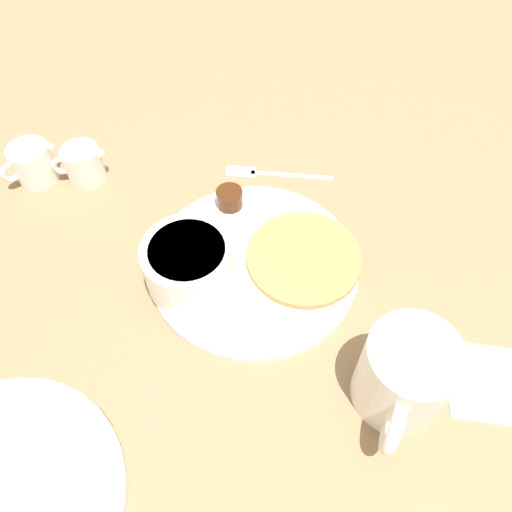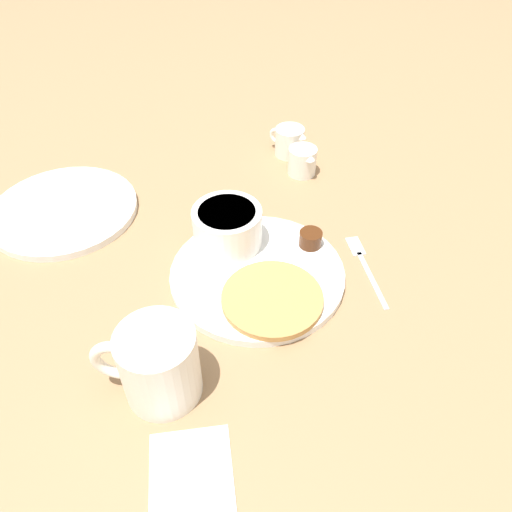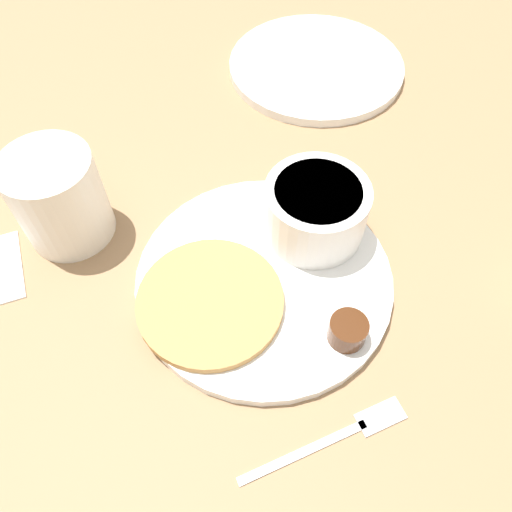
# 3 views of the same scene
# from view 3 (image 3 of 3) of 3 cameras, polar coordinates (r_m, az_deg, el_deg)

# --- Properties ---
(ground_plane) EXTENTS (4.00, 4.00, 0.00)m
(ground_plane) POSITION_cam_3_polar(r_m,az_deg,el_deg) (0.49, 0.91, -2.96)
(ground_plane) COLOR #93704C
(plate) EXTENTS (0.25, 0.25, 0.01)m
(plate) POSITION_cam_3_polar(r_m,az_deg,el_deg) (0.49, 0.92, -2.59)
(plate) COLOR white
(plate) RESTS_ON ground_plane
(pancake_stack) EXTENTS (0.14, 0.14, 0.01)m
(pancake_stack) POSITION_cam_3_polar(r_m,az_deg,el_deg) (0.47, -5.39, -5.01)
(pancake_stack) COLOR #B78447
(pancake_stack) RESTS_ON plate
(bowl) EXTENTS (0.10, 0.10, 0.06)m
(bowl) POSITION_cam_3_polar(r_m,az_deg,el_deg) (0.49, 6.83, 5.34)
(bowl) COLOR white
(bowl) RESTS_ON plate
(syrup_cup) EXTENTS (0.03, 0.03, 0.02)m
(syrup_cup) POSITION_cam_3_polar(r_m,az_deg,el_deg) (0.45, 10.43, -8.39)
(syrup_cup) COLOR #47230F
(syrup_cup) RESTS_ON plate
(butter_ramekin) EXTENTS (0.04, 0.04, 0.04)m
(butter_ramekin) POSITION_cam_3_polar(r_m,az_deg,el_deg) (0.51, 9.20, 4.49)
(butter_ramekin) COLOR white
(butter_ramekin) RESTS_ON plate
(coffee_mug) EXTENTS (0.09, 0.12, 0.10)m
(coffee_mug) POSITION_cam_3_polar(r_m,az_deg,el_deg) (0.53, -21.55, 6.37)
(coffee_mug) COLOR silver
(coffee_mug) RESTS_ON ground_plane
(fork) EXTENTS (0.15, 0.04, 0.00)m
(fork) POSITION_cam_3_polar(r_m,az_deg,el_deg) (0.44, 9.93, -19.35)
(fork) COLOR silver
(fork) RESTS_ON ground_plane
(far_plate) EXTENTS (0.24, 0.24, 0.01)m
(far_plate) POSITION_cam_3_polar(r_m,az_deg,el_deg) (0.74, 6.88, 20.75)
(far_plate) COLOR white
(far_plate) RESTS_ON ground_plane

